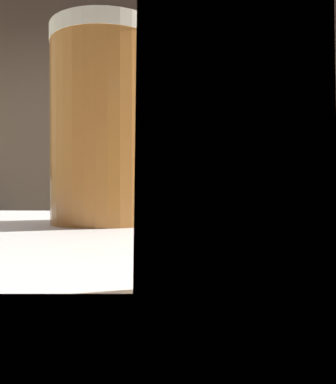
{
  "coord_description": "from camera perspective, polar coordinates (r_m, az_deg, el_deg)",
  "views": [
    {
      "loc": [
        0.18,
        -1.21,
        1.1
      ],
      "look_at": [
        0.16,
        -0.75,
        1.1
      ],
      "focal_mm": 37.72,
      "sensor_mm": 36.0,
      "label": 1
    }
  ],
  "objects": [
    {
      "name": "chefs_knife",
      "position": [
        1.91,
        5.16,
        -5.11
      ],
      "size": [
        0.24,
        0.06,
        0.01
      ],
      "primitive_type": "cube",
      "rotation": [
        0.0,
        0.0,
        -0.13
      ],
      "color": "silver",
      "rests_on": "prep_counter"
    },
    {
      "name": "bottle_olive_oil",
      "position": [
        3.14,
        6.83,
        4.36
      ],
      "size": [
        0.07,
        0.07,
        0.2
      ],
      "color": "#304FA2",
      "rests_on": "back_shelf"
    },
    {
      "name": "bottle_soy",
      "position": [
        3.07,
        -3.56,
        4.66
      ],
      "size": [
        0.07,
        0.07,
        0.23
      ],
      "color": "#438328",
      "rests_on": "back_shelf"
    },
    {
      "name": "back_shelf",
      "position": [
        3.17,
        3.96,
        -8.14
      ],
      "size": [
        0.93,
        0.36,
        1.22
      ],
      "primitive_type": "cube",
      "color": "#353839",
      "rests_on": "ground"
    },
    {
      "name": "bartender",
      "position": [
        1.51,
        -4.8,
        -4.26
      ],
      "size": [
        0.5,
        0.55,
        1.68
      ],
      "rotation": [
        0.0,
        0.0,
        1.89
      ],
      "color": "#322D36",
      "rests_on": "ground"
    },
    {
      "name": "prep_counter",
      "position": [
        2.06,
        7.68,
        -17.63
      ],
      "size": [
        2.1,
        0.6,
        0.9
      ],
      "primitive_type": "cube",
      "color": "brown",
      "rests_on": "ground"
    },
    {
      "name": "mixing_bowl",
      "position": [
        2.08,
        -6.82,
        -4.0
      ],
      "size": [
        0.19,
        0.19,
        0.05
      ],
      "primitive_type": "cylinder",
      "color": "slate",
      "rests_on": "prep_counter"
    },
    {
      "name": "wall_back",
      "position": [
        3.43,
        -0.28,
        4.94
      ],
      "size": [
        5.2,
        0.1,
        2.7
      ],
      "primitive_type": "cube",
      "color": "gray",
      "rests_on": "ground"
    },
    {
      "name": "bottle_vinegar",
      "position": [
        3.14,
        11.25,
        4.45
      ],
      "size": [
        0.05,
        0.05,
        0.21
      ],
      "color": "#375B97",
      "rests_on": "back_shelf"
    },
    {
      "name": "bottle_hot_sauce",
      "position": [
        3.09,
        10.08,
        4.6
      ],
      "size": [
        0.07,
        0.07,
        0.23
      ],
      "color": "#CEC681",
      "rests_on": "back_shelf"
    },
    {
      "name": "knife_block",
      "position": [
        2.04,
        21.76,
        -1.9
      ],
      "size": [
        0.1,
        0.08,
        0.29
      ],
      "color": "olive",
      "rests_on": "prep_counter"
    },
    {
      "name": "pint_glass_near",
      "position": [
        0.3,
        -8.54,
        9.11
      ],
      "size": [
        0.08,
        0.08,
        0.14
      ],
      "color": "#BE7735",
      "rests_on": "bar_counter"
    }
  ]
}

